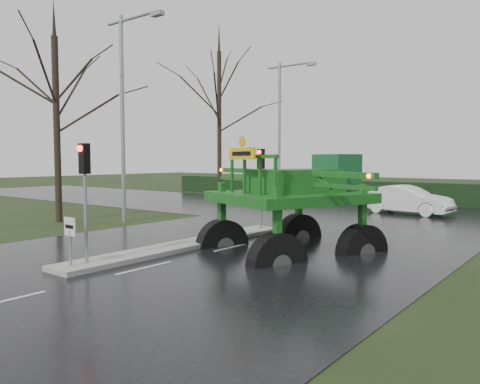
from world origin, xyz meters
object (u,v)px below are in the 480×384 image
Objects in this scene: traffic_signal_near at (85,177)px; street_light_left_near at (126,99)px; street_light_left_far at (283,119)px; white_sedan at (407,214)px; traffic_signal_mid at (261,171)px; keep_left_sign at (70,234)px; crop_sprayer at (228,183)px.

traffic_signal_near is 0.35× the size of street_light_left_near.
street_light_left_far is 11.64m from white_sedan.
traffic_signal_mid is 0.35× the size of street_light_left_far.
street_light_left_near is 14.00m from street_light_left_far.
street_light_left_near is (-6.89, 7.50, 4.93)m from keep_left_sign.
traffic_signal_near is 8.50m from traffic_signal_mid.
street_light_left_near is at bearing -171.15° from crop_sprayer.
street_light_left_far reaches higher than white_sedan.
keep_left_sign is 0.14× the size of street_light_left_far.
crop_sprayer is at bearing 81.20° from keep_left_sign.
white_sedan is at bearing 50.29° from street_light_left_near.
traffic_signal_near is at bearing 177.30° from white_sedan.
street_light_left_far is at bearing 118.86° from traffic_signal_mid.
street_light_left_far is at bearing 138.08° from crop_sprayer.
street_light_left_near is 2.07× the size of white_sedan.
white_sedan is at bearing 103.69° from crop_sprayer.
traffic_signal_mid is at bearing 12.21° from street_light_left_near.
street_light_left_near is at bearing 134.53° from traffic_signal_near.
street_light_left_far is at bearing 107.78° from keep_left_sign.
traffic_signal_near is 0.44× the size of crop_sprayer.
traffic_signal_near is 19.09m from white_sedan.
white_sedan is (2.82, 18.71, -2.59)m from traffic_signal_near.
street_light_left_near reaches higher than white_sedan.
street_light_left_far is at bearing 90.00° from street_light_left_near.
traffic_signal_mid is 10.90m from white_sedan.
crop_sprayer is (7.78, -1.80, -3.74)m from street_light_left_near.
crop_sprayer reaches higher than traffic_signal_near.
crop_sprayer reaches higher than keep_left_sign.
traffic_signal_mid is at bearing 126.89° from crop_sprayer.
street_light_left_far is 2.07× the size of white_sedan.
street_light_left_far is (-6.89, 12.51, 3.40)m from traffic_signal_mid.
street_light_left_near is at bearing 132.59° from keep_left_sign.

